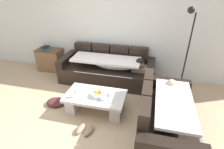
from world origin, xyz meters
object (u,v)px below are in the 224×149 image
Objects in this scene: fruit_bowl at (98,94)px; wine_glass_near_right at (108,95)px; crumpled_garment at (56,102)px; coffee_table at (96,100)px; floor_lamp at (186,46)px; book_stack_on_cabinet at (46,48)px; couch_along_wall at (109,70)px; couch_near_window at (166,116)px; pair_of_shoes at (85,130)px; side_cabinet at (51,60)px; wine_glass_near_left at (76,92)px.

fruit_bowl is 1.69× the size of wine_glass_near_right.
wine_glass_near_right reaches higher than crumpled_garment.
coffee_table is 2.29m from floor_lamp.
book_stack_on_cabinet is at bearing 176.60° from floor_lamp.
couch_along_wall is 2.04m from couch_near_window.
couch_near_window reaches higher than pair_of_shoes.
floor_lamp is (3.68, -0.22, 0.43)m from book_stack_on_cabinet.
fruit_bowl is 1.03m from crumpled_garment.
book_stack_on_cabinet is (-3.31, 1.70, 0.35)m from couch_near_window.
book_stack_on_cabinet is at bearing 173.28° from couch_along_wall.
floor_lamp is at bearing 43.06° from wine_glass_near_right.
couch_near_window is 0.92× the size of floor_lamp.
wine_glass_near_right is at bearing -136.94° from floor_lamp.
book_stack_on_cabinet is at bearing 125.18° from crumpled_garment.
wine_glass_near_right is at bearing -3.19° from crumpled_garment.
fruit_bowl is at bearing 79.86° from couch_near_window.
fruit_bowl is 2.43m from side_cabinet.
fruit_bowl is 0.14× the size of floor_lamp.
book_stack_on_cabinet is 0.11× the size of floor_lamp.
floor_lamp is at bearing -13.82° from couch_near_window.
couch_along_wall is 6.98× the size of pair_of_shoes.
couch_along_wall reaches higher than wine_glass_near_right.
crumpled_garment is at bearing -178.77° from fruit_bowl.
crumpled_garment is at bearing 168.69° from wine_glass_near_left.
couch_near_window is (1.41, -1.47, 0.00)m from couch_along_wall.
coffee_table is 0.62× the size of floor_lamp.
couch_along_wall is 1.94m from floor_lamp.
floor_lamp is at bearing 35.44° from coffee_table.
side_cabinet reaches higher than wine_glass_near_left.
couch_near_window is at bearing -27.68° from side_cabinet.
coffee_table is at bearing 160.69° from wine_glass_near_right.
side_cabinet is (-2.17, 1.55, -0.17)m from wine_glass_near_right.
book_stack_on_cabinet reaches higher than side_cabinet.
pair_of_shoes is at bearing -120.63° from wine_glass_near_right.
book_stack_on_cabinet is 2.91m from pair_of_shoes.
couch_along_wall is at bearing 43.74° from couch_near_window.
wine_glass_near_right is at bearing -19.31° from coffee_table.
side_cabinet is at bearing 132.10° from pair_of_shoes.
fruit_bowl is 0.43m from wine_glass_near_left.
fruit_bowl is at bearing 159.52° from wine_glass_near_right.
floor_lamp is 4.88× the size of crumpled_garment.
pair_of_shoes is (0.33, -0.47, -0.45)m from wine_glass_near_left.
book_stack_on_cabinet is (-1.95, 1.45, 0.45)m from coffee_table.
couch_near_window is 4.49× the size of crumpled_garment.
floor_lamp is (0.36, 1.48, 0.78)m from couch_near_window.
book_stack_on_cabinet is 1.92m from crumpled_garment.
crumpled_garment is (-2.63, -1.27, -1.06)m from floor_lamp.
side_cabinet is at bearing 133.88° from wine_glass_near_left.
coffee_table is (0.05, -1.22, -0.09)m from couch_along_wall.
side_cabinet is 2.10× the size of pair_of_shoes.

